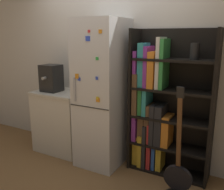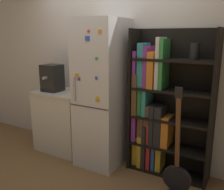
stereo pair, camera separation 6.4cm
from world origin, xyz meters
name	(u,v)px [view 1 (the left image)]	position (x,y,z in m)	size (l,w,h in m)	color
ground_plane	(98,165)	(0.00, 0.00, 0.00)	(16.00, 16.00, 0.00)	olive
wall_back	(115,65)	(0.00, 0.47, 1.30)	(8.00, 0.05, 2.60)	silver
refrigerator	(102,94)	(0.00, 0.13, 0.96)	(0.56, 0.66, 1.91)	silver
bookshelf	(160,109)	(0.73, 0.31, 0.81)	(0.99, 0.34, 1.79)	black
kitchen_counter	(62,121)	(-0.73, 0.17, 0.46)	(0.76, 0.58, 0.91)	silver
espresso_machine	(51,78)	(-0.85, 0.12, 1.10)	(0.27, 0.30, 0.39)	black
guitar	(177,181)	(1.11, -0.16, 0.18)	(0.30, 0.29, 1.24)	black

